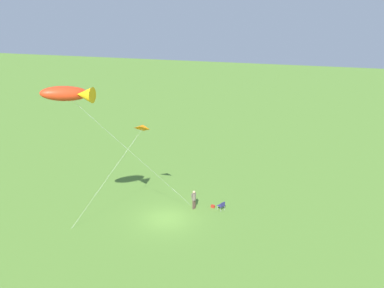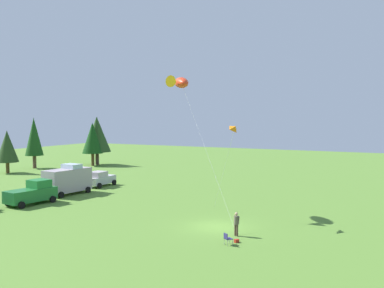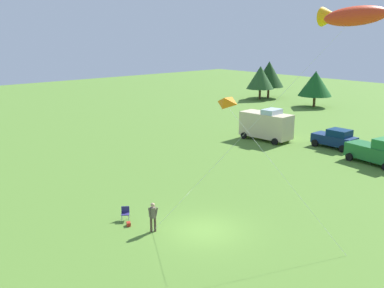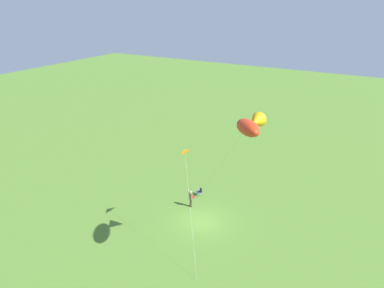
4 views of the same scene
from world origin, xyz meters
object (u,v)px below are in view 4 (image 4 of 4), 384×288
object	(u,v)px
kite_large_fish	(250,126)
backpack_on_grass	(193,197)
person_kite_flyer	(191,197)
kite_delta_orange	(184,152)
folding_chair	(200,191)

from	to	relation	value
kite_large_fish	backpack_on_grass	bearing A→B (deg)	-132.02
person_kite_flyer	kite_delta_orange	world-z (taller)	kite_delta_orange
folding_chair	kite_large_fish	size ratio (longest dim) A/B	0.07
folding_chair	person_kite_flyer	bearing A→B (deg)	43.44
person_kite_flyer	folding_chair	distance (m)	2.50
person_kite_flyer	kite_large_fish	xyz separation A→B (m)	(6.40, 8.21, 10.82)
kite_large_fish	person_kite_flyer	bearing A→B (deg)	-127.95
backpack_on_grass	kite_large_fish	xyz separation A→B (m)	(7.97, 8.84, 11.73)
person_kite_flyer	kite_large_fish	world-z (taller)	kite_large_fish
kite_large_fish	kite_delta_orange	size ratio (longest dim) A/B	1.55
backpack_on_grass	kite_delta_orange	bearing A→B (deg)	22.65
person_kite_flyer	folding_chair	bearing A→B (deg)	-145.70
backpack_on_grass	kite_large_fish	distance (m)	16.71
person_kite_flyer	folding_chair	world-z (taller)	person_kite_flyer
kite_delta_orange	person_kite_flyer	bearing A→B (deg)	-157.13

